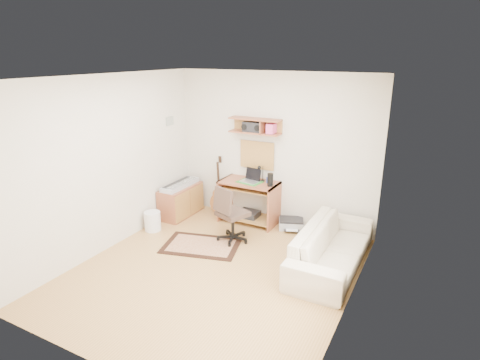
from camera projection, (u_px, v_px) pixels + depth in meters
The scene contains 22 objects.
floor at pixel (214, 271), 5.47m from camera, with size 3.60×4.00×0.01m, color tan.
ceiling at pixel (210, 77), 4.67m from camera, with size 3.60×4.00×0.01m, color white.
back_wall at pixel (274, 149), 6.76m from camera, with size 3.60×0.01×2.60m, color beige.
left_wall at pixel (108, 164), 5.87m from camera, with size 0.01×4.00×2.60m, color beige.
right_wall at pixel (355, 206), 4.27m from camera, with size 0.01×4.00×2.60m, color beige.
wall_shelf at pixel (255, 126), 6.66m from camera, with size 0.90×0.25×0.26m, color #9B5536.
cork_board at pixel (257, 155), 6.91m from camera, with size 0.64×0.03×0.49m, color tan.
wall_photo at pixel (170, 121), 7.00m from camera, with size 0.02×0.20×0.15m, color #4C8CBF.
desk at pixel (249, 202), 6.95m from camera, with size 1.00×0.55×0.75m, color #9B5536, non-canonical shape.
laptop at pixel (250, 176), 6.78m from camera, with size 0.30×0.30×0.23m, color silver, non-canonical shape.
speaker at pixel (270, 180), 6.58m from camera, with size 0.10×0.10×0.22m, color black.
desk_lamp at pixel (263, 173), 6.83m from camera, with size 0.09×0.09×0.28m, color black, non-canonical shape.
pencil_cup at pixel (268, 180), 6.77m from camera, with size 0.07×0.07×0.10m, color #333F9B.
boombox at pixel (253, 127), 6.68m from camera, with size 0.33×0.15×0.17m, color black.
rug at pixel (201, 245), 6.18m from camera, with size 1.16×0.77×0.02m, color #CAB187.
task_chair at pixel (233, 213), 6.22m from camera, with size 0.48×0.48×0.93m, color #3C2C23, non-canonical shape.
cabinet at pixel (181, 201), 7.29m from camera, with size 0.40×0.90×0.55m, color #9B5536.
music_keyboard at pixel (180, 185), 7.19m from camera, with size 0.27×0.85×0.07m, color #B2B5BA.
guitar at pixel (217, 185), 7.34m from camera, with size 0.29×0.18×1.07m, color #AE6935, non-canonical shape.
waste_basket at pixel (153, 221), 6.68m from camera, with size 0.27×0.27×0.33m, color white.
printer at pixel (291, 223), 6.78m from camera, with size 0.42×0.32×0.16m, color #A5A8AA.
sofa at pixel (333, 240), 5.50m from camera, with size 1.99×0.58×0.78m, color beige.
Camera 1 is at (2.55, -4.10, 2.88)m, focal length 29.66 mm.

